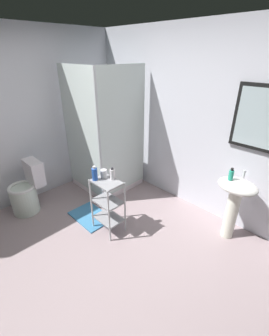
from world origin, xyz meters
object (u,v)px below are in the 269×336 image
at_px(shampoo_bottle_blue, 95,174).
at_px(rinse_cup, 104,174).
at_px(bath_mat, 90,216).
at_px(hand_soap_bottle, 231,175).
at_px(storage_cart, 108,202).
at_px(toilet, 27,192).
at_px(shower_stall, 106,163).
at_px(pedestal_sink, 235,198).
at_px(lotion_bottle_white, 112,174).

bearing_deg(shampoo_bottle_blue, rinse_cup, 73.38).
xyz_separation_m(shampoo_bottle_blue, bath_mat, (-0.26, 0.04, -0.81)).
bearing_deg(shampoo_bottle_blue, bath_mat, 171.50).
bearing_deg(hand_soap_bottle, shampoo_bottle_blue, -139.05).
xyz_separation_m(storage_cart, bath_mat, (-0.39, -0.03, -0.43)).
relative_size(storage_cart, shampoo_bottle_blue, 4.02).
bearing_deg(storage_cart, toilet, -153.99).
bearing_deg(hand_soap_bottle, storage_cart, -137.94).
relative_size(shower_stall, pedestal_sink, 2.47).
xyz_separation_m(pedestal_sink, shampoo_bottle_blue, (-1.30, -1.08, 0.24)).
xyz_separation_m(hand_soap_bottle, shampoo_bottle_blue, (-1.21, -1.05, -0.05)).
xyz_separation_m(storage_cart, shampoo_bottle_blue, (-0.13, -0.07, 0.39)).
distance_m(toilet, shampoo_bottle_blue, 1.27).
bearing_deg(hand_soap_bottle, rinse_cup, -141.43).
xyz_separation_m(shampoo_bottle_blue, rinse_cup, (0.03, 0.11, -0.03)).
height_order(hand_soap_bottle, rinse_cup, hand_soap_bottle).
xyz_separation_m(pedestal_sink, hand_soap_bottle, (-0.09, -0.03, 0.30)).
relative_size(pedestal_sink, storage_cart, 1.09).
distance_m(storage_cart, hand_soap_bottle, 1.52).
height_order(pedestal_sink, toilet, pedestal_sink).
height_order(storage_cart, shampoo_bottle_blue, shampoo_bottle_blue).
distance_m(storage_cart, bath_mat, 0.58).
relative_size(shampoo_bottle_blue, rinse_cup, 1.71).
distance_m(shampoo_bottle_blue, rinse_cup, 0.12).
relative_size(shower_stall, bath_mat, 3.33).
height_order(shower_stall, shampoo_bottle_blue, shower_stall).
height_order(shower_stall, pedestal_sink, shower_stall).
bearing_deg(hand_soap_bottle, pedestal_sink, 20.21).
xyz_separation_m(shower_stall, bath_mat, (0.49, -0.70, -0.45)).
xyz_separation_m(lotion_bottle_white, bath_mat, (-0.40, -0.12, -0.80)).
relative_size(pedestal_sink, bath_mat, 1.35).
bearing_deg(shower_stall, shampoo_bottle_blue, -44.50).
relative_size(pedestal_sink, toilet, 1.07).
distance_m(pedestal_sink, shampoo_bottle_blue, 1.71).
height_order(shower_stall, toilet, shower_stall).
distance_m(shampoo_bottle_blue, bath_mat, 0.86).
bearing_deg(shower_stall, lotion_bottle_white, -32.93).
bearing_deg(toilet, bath_mat, 34.54).
bearing_deg(hand_soap_bottle, lotion_bottle_white, -140.33).
distance_m(shower_stall, toilet, 1.28).
xyz_separation_m(shower_stall, storage_cart, (0.88, -0.67, -0.03)).
relative_size(toilet, rinse_cup, 7.07).
distance_m(toilet, storage_cart, 1.31).
distance_m(pedestal_sink, rinse_cup, 1.61).
distance_m(storage_cart, shampoo_bottle_blue, 0.41).
xyz_separation_m(hand_soap_bottle, bath_mat, (-1.47, -1.01, -0.87)).
height_order(toilet, shampoo_bottle_blue, shampoo_bottle_blue).
bearing_deg(shower_stall, storage_cart, -37.07).
relative_size(lotion_bottle_white, rinse_cup, 1.47).
height_order(shower_stall, rinse_cup, shower_stall).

